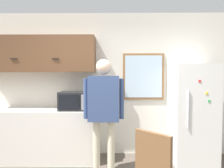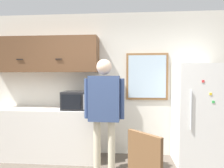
% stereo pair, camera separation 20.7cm
% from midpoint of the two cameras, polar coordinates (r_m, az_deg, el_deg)
% --- Properties ---
extents(back_wall, '(6.00, 0.06, 2.70)m').
position_cam_midpoint_polar(back_wall, '(3.86, 0.25, -0.03)').
color(back_wall, silver).
rests_on(back_wall, ground_plane).
extents(counter, '(2.05, 0.59, 0.92)m').
position_cam_midpoint_polar(counter, '(3.97, -17.81, -13.16)').
color(counter, silver).
rests_on(counter, ground_plane).
extents(upper_cabinets, '(2.05, 0.40, 0.64)m').
position_cam_midpoint_polar(upper_cabinets, '(3.94, -17.52, 7.96)').
color(upper_cabinets, brown).
extents(microwave, '(0.48, 0.40, 0.32)m').
position_cam_midpoint_polar(microwave, '(3.60, -8.49, -4.66)').
color(microwave, '#232326').
rests_on(microwave, counter).
extents(person, '(0.62, 0.23, 1.77)m').
position_cam_midpoint_polar(person, '(3.06, -0.31, -5.66)').
color(person, beige).
rests_on(person, ground_plane).
extents(refrigerator, '(0.70, 0.71, 1.71)m').
position_cam_midpoint_polar(refrigerator, '(3.75, 24.39, -7.97)').
color(refrigerator, white).
rests_on(refrigerator, ground_plane).
extents(window, '(0.78, 0.05, 0.88)m').
position_cam_midpoint_polar(window, '(3.83, 11.49, 2.10)').
color(window, olive).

